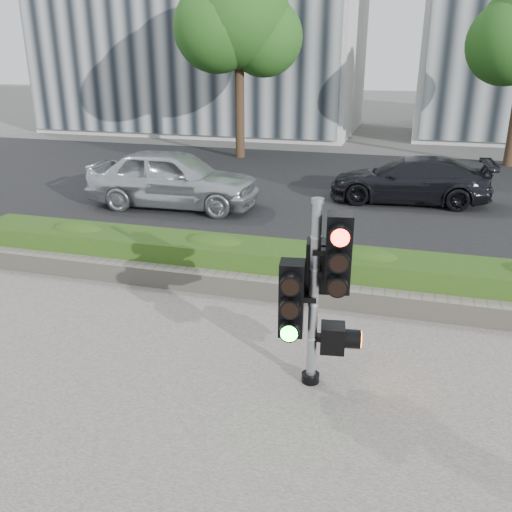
{
  "coord_description": "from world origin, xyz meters",
  "views": [
    {
      "loc": [
        2.07,
        -6.1,
        3.86
      ],
      "look_at": [
        0.15,
        0.6,
        1.26
      ],
      "focal_mm": 38.0,
      "sensor_mm": 36.0,
      "label": 1
    }
  ],
  "objects": [
    {
      "name": "sidewalk",
      "position": [
        0.0,
        -2.5,
        0.01
      ],
      "size": [
        16.0,
        11.0,
        0.03
      ],
      "primitive_type": "cube",
      "color": "#9E9389",
      "rests_on": "ground"
    },
    {
      "name": "car_dark",
      "position": [
        2.08,
        9.11,
        0.64
      ],
      "size": [
        4.37,
        1.97,
        1.24
      ],
      "primitive_type": "imported",
      "rotation": [
        0.0,
        0.0,
        -1.52
      ],
      "color": "black",
      "rests_on": "road"
    },
    {
      "name": "curb",
      "position": [
        0.0,
        3.15,
        0.06
      ],
      "size": [
        60.0,
        0.25,
        0.12
      ],
      "primitive_type": "cube",
      "color": "gray",
      "rests_on": "ground"
    },
    {
      "name": "traffic_signal",
      "position": [
        1.15,
        -0.31,
        1.33
      ],
      "size": [
        0.84,
        0.66,
        2.35
      ],
      "rotation": [
        0.0,
        0.0,
        0.15
      ],
      "color": "black",
      "rests_on": "sidewalk"
    },
    {
      "name": "tree_left",
      "position": [
        -4.52,
        14.56,
        5.04
      ],
      "size": [
        4.61,
        4.03,
        7.34
      ],
      "color": "black",
      "rests_on": "ground"
    },
    {
      "name": "hedge",
      "position": [
        0.0,
        2.55,
        0.37
      ],
      "size": [
        12.0,
        1.0,
        0.68
      ],
      "primitive_type": "cube",
      "color": "#547D26",
      "rests_on": "sidewalk"
    },
    {
      "name": "stone_wall",
      "position": [
        0.0,
        1.9,
        0.2
      ],
      "size": [
        12.0,
        0.32,
        0.34
      ],
      "primitive_type": "cube",
      "color": "gray",
      "rests_on": "sidewalk"
    },
    {
      "name": "road",
      "position": [
        0.0,
        10.0,
        0.01
      ],
      "size": [
        60.0,
        13.0,
        0.02
      ],
      "primitive_type": "cube",
      "color": "black",
      "rests_on": "ground"
    },
    {
      "name": "ground",
      "position": [
        0.0,
        0.0,
        0.0
      ],
      "size": [
        120.0,
        120.0,
        0.0
      ],
      "primitive_type": "plane",
      "color": "#51514C",
      "rests_on": "ground"
    },
    {
      "name": "car_silver",
      "position": [
        -3.92,
        6.85,
        0.79
      ],
      "size": [
        4.59,
        1.99,
        1.54
      ],
      "primitive_type": "imported",
      "rotation": [
        0.0,
        0.0,
        1.61
      ],
      "color": "silver",
      "rests_on": "road"
    }
  ]
}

